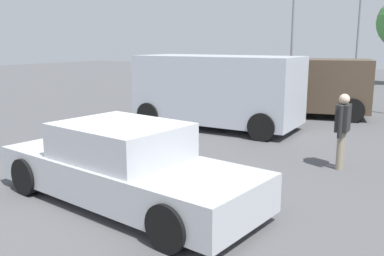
{
  "coord_description": "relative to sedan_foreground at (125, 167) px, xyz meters",
  "views": [
    {
      "loc": [
        4.69,
        -5.14,
        2.57
      ],
      "look_at": [
        0.31,
        1.78,
        0.9
      ],
      "focal_mm": 39.1,
      "sensor_mm": 36.0,
      "label": 1
    }
  ],
  "objects": [
    {
      "name": "ground_plane",
      "position": [
        -0.28,
        0.22,
        -0.6
      ],
      "size": [
        80.0,
        80.0,
        0.0
      ],
      "primitive_type": "plane",
      "color": "#515154"
    },
    {
      "name": "sedan_foreground",
      "position": [
        0.0,
        0.0,
        0.0
      ],
      "size": [
        4.82,
        2.23,
        1.31
      ],
      "rotation": [
        0.0,
        0.0,
        -0.1
      ],
      "color": "#B7BABF",
      "rests_on": "ground_plane"
    },
    {
      "name": "van_white",
      "position": [
        -1.74,
        6.22,
        0.59
      ],
      "size": [
        4.98,
        2.38,
        2.19
      ],
      "rotation": [
        0.0,
        0.0,
        3.17
      ],
      "color": "#B2B7C1",
      "rests_on": "ground_plane"
    },
    {
      "name": "suv_dark",
      "position": [
        -0.3,
        9.77,
        0.5
      ],
      "size": [
        4.96,
        3.13,
        2.01
      ],
      "rotation": [
        0.0,
        0.0,
        3.41
      ],
      "color": "#4C3D2D",
      "rests_on": "ground_plane"
    },
    {
      "name": "pedestrian",
      "position": [
        2.53,
        3.81,
        0.33
      ],
      "size": [
        0.25,
        0.57,
        1.57
      ],
      "rotation": [
        0.0,
        0.0,
        0.01
      ],
      "color": "gray",
      "rests_on": "ground_plane"
    },
    {
      "name": "light_post_far",
      "position": [
        -1.7,
        12.76,
        3.61
      ],
      "size": [
        0.44,
        0.44,
        6.16
      ],
      "color": "gray",
      "rests_on": "ground_plane"
    }
  ]
}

